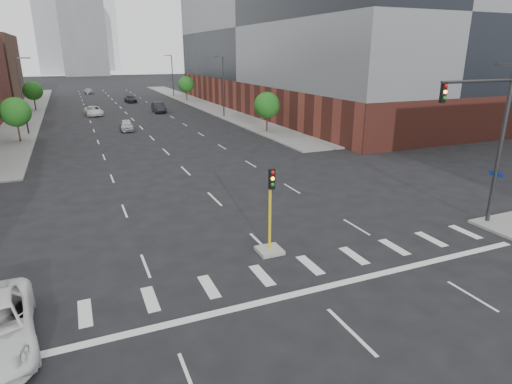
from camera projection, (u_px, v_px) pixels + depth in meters
ground at (387, 367)px, 13.70m from camera, size 400.00×400.00×0.00m
sidewalk_left_far at (29, 111)px, 72.74m from camera, size 5.00×92.00×0.15m
sidewalk_right_far at (200, 103)px, 83.95m from camera, size 5.00×92.00×0.15m
building_right_main at (301, 44)px, 73.75m from camera, size 24.00×70.00×22.00m
tower_mid at (81, 22)px, 181.65m from camera, size 18.00×18.00×44.00m
median_traffic_signal at (270, 235)px, 21.23m from camera, size 1.20×1.20×4.40m
mast_arm_signal at (492, 129)px, 23.21m from camera, size 5.12×0.90×9.07m
streetlight_right_a at (223, 84)px, 65.22m from camera, size 1.60×0.22×9.07m
streetlight_right_b at (172, 74)px, 95.81m from camera, size 1.60×0.22×9.07m
streetlight_left at (23, 93)px, 50.83m from camera, size 1.60×0.22×9.07m
tree_left_near at (15, 112)px, 46.74m from camera, size 3.20×3.20×4.85m
tree_left_far at (33, 91)px, 72.96m from camera, size 3.20×3.20×4.85m
tree_right_near at (267, 105)px, 52.84m from camera, size 3.20×3.20×4.85m
tree_right_far at (186, 84)px, 87.79m from camera, size 3.20×3.20×4.85m
car_near_left at (126, 125)px, 55.00m from camera, size 1.86×4.17×1.39m
car_mid_right at (159, 107)px, 71.84m from camera, size 1.89×5.13×1.68m
car_far_left at (94, 111)px, 68.23m from camera, size 2.87×5.43×1.46m
car_deep_right at (130, 99)px, 86.24m from camera, size 2.05×4.81×1.38m
car_distant at (89, 91)px, 104.07m from camera, size 2.12×4.26×1.40m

